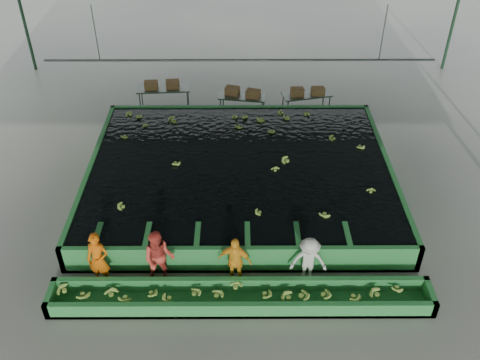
{
  "coord_description": "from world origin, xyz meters",
  "views": [
    {
      "loc": [
        -0.05,
        -12.89,
        11.03
      ],
      "look_at": [
        0.0,
        0.5,
        1.0
      ],
      "focal_mm": 40.0,
      "sensor_mm": 36.0,
      "label": 1
    }
  ],
  "objects_px": {
    "worker_d": "(308,261)",
    "box_stack_left": "(162,88)",
    "packing_table_mid": "(242,105)",
    "worker_b": "(159,259)",
    "flotation_tank": "(240,175)",
    "box_stack_right": "(307,95)",
    "packing_table_right": "(306,104)",
    "worker_c": "(235,261)",
    "sorting_trough": "(241,297)",
    "box_stack_mid": "(243,96)",
    "worker_a": "(98,259)",
    "packing_table_left": "(164,98)"
  },
  "relations": [
    {
      "from": "packing_table_right",
      "to": "box_stack_right",
      "type": "height_order",
      "value": "box_stack_right"
    },
    {
      "from": "worker_a",
      "to": "sorting_trough",
      "type": "bearing_deg",
      "value": -2.68
    },
    {
      "from": "worker_c",
      "to": "box_stack_mid",
      "type": "xyz_separation_m",
      "value": [
        0.29,
        9.16,
        0.08
      ]
    },
    {
      "from": "packing_table_mid",
      "to": "worker_b",
      "type": "bearing_deg",
      "value": -103.99
    },
    {
      "from": "flotation_tank",
      "to": "box_stack_right",
      "type": "relative_size",
      "value": 7.33
    },
    {
      "from": "box_stack_mid",
      "to": "box_stack_right",
      "type": "relative_size",
      "value": 1.05
    },
    {
      "from": "packing_table_mid",
      "to": "box_stack_right",
      "type": "height_order",
      "value": "box_stack_right"
    },
    {
      "from": "worker_a",
      "to": "worker_d",
      "type": "height_order",
      "value": "worker_a"
    },
    {
      "from": "packing_table_mid",
      "to": "box_stack_mid",
      "type": "height_order",
      "value": "box_stack_mid"
    },
    {
      "from": "flotation_tank",
      "to": "worker_b",
      "type": "distance_m",
      "value": 4.83
    },
    {
      "from": "worker_d",
      "to": "packing_table_right",
      "type": "distance_m",
      "value": 9.3
    },
    {
      "from": "worker_c",
      "to": "packing_table_left",
      "type": "xyz_separation_m",
      "value": [
        -2.96,
        9.67,
        -0.29
      ]
    },
    {
      "from": "worker_d",
      "to": "box_stack_right",
      "type": "xyz_separation_m",
      "value": [
        0.92,
        9.17,
        0.13
      ]
    },
    {
      "from": "packing_table_right",
      "to": "box_stack_right",
      "type": "bearing_deg",
      "value": -78.85
    },
    {
      "from": "box_stack_left",
      "to": "worker_d",
      "type": "bearing_deg",
      "value": -62.68
    },
    {
      "from": "flotation_tank",
      "to": "box_stack_mid",
      "type": "relative_size",
      "value": 7.01
    },
    {
      "from": "worker_d",
      "to": "box_stack_left",
      "type": "bearing_deg",
      "value": 120.5
    },
    {
      "from": "packing_table_right",
      "to": "box_stack_mid",
      "type": "distance_m",
      "value": 2.62
    },
    {
      "from": "packing_table_left",
      "to": "box_stack_left",
      "type": "distance_m",
      "value": 0.5
    },
    {
      "from": "worker_a",
      "to": "packing_table_right",
      "type": "distance_m",
      "value": 11.31
    },
    {
      "from": "worker_a",
      "to": "worker_d",
      "type": "relative_size",
      "value": 1.11
    },
    {
      "from": "box_stack_left",
      "to": "box_stack_right",
      "type": "xyz_separation_m",
      "value": [
        5.89,
        -0.44,
        -0.09
      ]
    },
    {
      "from": "worker_c",
      "to": "sorting_trough",
      "type": "bearing_deg",
      "value": -66.08
    },
    {
      "from": "flotation_tank",
      "to": "box_stack_right",
      "type": "height_order",
      "value": "box_stack_right"
    },
    {
      "from": "worker_c",
      "to": "box_stack_mid",
      "type": "bearing_deg",
      "value": 101.25
    },
    {
      "from": "flotation_tank",
      "to": "box_stack_mid",
      "type": "distance_m",
      "value": 4.88
    },
    {
      "from": "worker_b",
      "to": "box_stack_left",
      "type": "height_order",
      "value": "worker_b"
    },
    {
      "from": "box_stack_left",
      "to": "box_stack_right",
      "type": "bearing_deg",
      "value": -4.27
    },
    {
      "from": "flotation_tank",
      "to": "packing_table_right",
      "type": "relative_size",
      "value": 5.12
    },
    {
      "from": "worker_a",
      "to": "box_stack_mid",
      "type": "height_order",
      "value": "worker_a"
    },
    {
      "from": "flotation_tank",
      "to": "packing_table_right",
      "type": "bearing_deg",
      "value": 61.22
    },
    {
      "from": "sorting_trough",
      "to": "box_stack_mid",
      "type": "height_order",
      "value": "box_stack_mid"
    },
    {
      "from": "sorting_trough",
      "to": "box_stack_right",
      "type": "relative_size",
      "value": 7.33
    },
    {
      "from": "sorting_trough",
      "to": "worker_d",
      "type": "bearing_deg",
      "value": 23.78
    },
    {
      "from": "packing_table_mid",
      "to": "box_stack_right",
      "type": "distance_m",
      "value": 2.66
    },
    {
      "from": "worker_d",
      "to": "box_stack_mid",
      "type": "height_order",
      "value": "worker_d"
    },
    {
      "from": "worker_c",
      "to": "packing_table_right",
      "type": "distance_m",
      "value": 9.69
    },
    {
      "from": "worker_c",
      "to": "box_stack_mid",
      "type": "relative_size",
      "value": 1.09
    },
    {
      "from": "packing_table_mid",
      "to": "packing_table_right",
      "type": "distance_m",
      "value": 2.6
    },
    {
      "from": "flotation_tank",
      "to": "sorting_trough",
      "type": "bearing_deg",
      "value": -90.0
    },
    {
      "from": "worker_a",
      "to": "worker_c",
      "type": "xyz_separation_m",
      "value": [
        3.62,
        0.0,
        -0.07
      ]
    },
    {
      "from": "worker_c",
      "to": "box_stack_right",
      "type": "distance_m",
      "value": 9.62
    },
    {
      "from": "sorting_trough",
      "to": "worker_d",
      "type": "relative_size",
      "value": 6.59
    },
    {
      "from": "worker_c",
      "to": "packing_table_right",
      "type": "xyz_separation_m",
      "value": [
        2.87,
        9.25,
        -0.33
      ]
    },
    {
      "from": "box_stack_right",
      "to": "worker_d",
      "type": "bearing_deg",
      "value": -95.73
    },
    {
      "from": "sorting_trough",
      "to": "box_stack_mid",
      "type": "bearing_deg",
      "value": 89.25
    },
    {
      "from": "worker_c",
      "to": "packing_table_left",
      "type": "distance_m",
      "value": 10.12
    },
    {
      "from": "worker_c",
      "to": "box_stack_left",
      "type": "relative_size",
      "value": 1.1
    },
    {
      "from": "worker_a",
      "to": "packing_table_left",
      "type": "relative_size",
      "value": 0.79
    },
    {
      "from": "packing_table_mid",
      "to": "box_stack_mid",
      "type": "bearing_deg",
      "value": 46.73
    }
  ]
}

